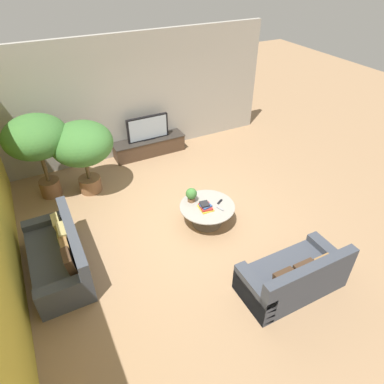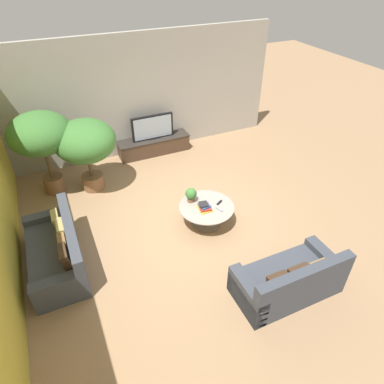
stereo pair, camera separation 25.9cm
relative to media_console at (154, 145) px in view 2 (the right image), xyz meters
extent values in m
plane|color=#9E7A56|center=(-0.26, -2.94, -0.23)|extent=(24.00, 24.00, 0.00)
cube|color=#A39E93|center=(-0.26, 0.32, 1.27)|extent=(7.40, 0.12, 3.00)
cube|color=#473323|center=(0.00, 0.00, -0.01)|extent=(1.86, 0.48, 0.44)
cube|color=#2D2823|center=(0.00, 0.00, 0.20)|extent=(1.90, 0.50, 0.02)
cube|color=black|center=(0.00, 0.00, 0.53)|extent=(1.10, 0.08, 0.63)
cube|color=#99A8B7|center=(0.00, -0.04, 0.53)|extent=(1.01, 0.00, 0.57)
cube|color=black|center=(0.00, 0.00, 0.22)|extent=(0.33, 0.13, 0.02)
cylinder|color=#756656|center=(0.00, -3.15, -0.22)|extent=(0.60, 0.60, 0.02)
cylinder|color=#756656|center=(0.00, -3.15, -0.02)|extent=(0.10, 0.10, 0.41)
cylinder|color=gray|center=(0.00, -3.15, 0.19)|extent=(1.09, 1.09, 0.02)
cube|color=#3D424C|center=(-2.87, -3.06, -0.02)|extent=(0.84, 1.88, 0.42)
cube|color=#3D424C|center=(-2.53, -3.06, 0.40)|extent=(0.16, 1.88, 0.42)
cube|color=#3D424C|center=(-2.87, -2.22, 0.04)|extent=(0.84, 0.20, 0.54)
cube|color=#3D424C|center=(-2.87, -3.91, 0.04)|extent=(0.84, 0.20, 0.54)
cube|color=tan|center=(-2.69, -2.58, 0.35)|extent=(0.18, 0.36, 0.34)
cube|color=tan|center=(-2.69, -2.90, 0.36)|extent=(0.16, 0.38, 0.35)
cube|color=olive|center=(-2.69, -3.22, 0.34)|extent=(0.12, 0.33, 0.30)
cube|color=#422D1E|center=(-2.69, -3.55, 0.36)|extent=(0.16, 0.37, 0.34)
cube|color=#3D424C|center=(0.43, -5.16, -0.02)|extent=(1.69, 0.84, 0.42)
cube|color=#3D424C|center=(0.43, -5.50, 0.40)|extent=(1.69, 0.16, 0.42)
cube|color=#3D424C|center=(1.18, -5.16, 0.04)|extent=(0.20, 0.84, 0.54)
cube|color=#3D424C|center=(-0.31, -5.16, 0.04)|extent=(0.20, 0.84, 0.54)
cube|color=olive|center=(0.80, -5.34, 0.32)|extent=(0.30, 0.17, 0.28)
cube|color=#422D1E|center=(0.43, -5.34, 0.35)|extent=(0.35, 0.12, 0.31)
cube|color=#422D1E|center=(0.07, -5.34, 0.34)|extent=(0.33, 0.17, 0.31)
cylinder|color=brown|center=(-2.63, -0.71, -0.04)|extent=(0.44, 0.44, 0.37)
cylinder|color=brown|center=(-2.63, -0.71, 0.46)|extent=(0.08, 0.08, 0.63)
ellipsoid|color=#3D7533|center=(-2.63, -0.71, 1.21)|extent=(1.30, 1.30, 0.87)
cylinder|color=brown|center=(-1.81, -0.96, -0.06)|extent=(0.48, 0.48, 0.34)
cylinder|color=brown|center=(-1.81, -0.96, 0.32)|extent=(0.08, 0.08, 0.43)
ellipsoid|color=#3D7533|center=(-1.81, -0.96, 0.98)|extent=(1.31, 1.31, 0.89)
cylinder|color=brown|center=(-0.20, -2.86, 0.25)|extent=(0.15, 0.15, 0.09)
sphere|color=#3D7533|center=(-0.20, -2.86, 0.39)|extent=(0.22, 0.22, 0.22)
cube|color=gold|center=(-0.07, -3.20, 0.21)|extent=(0.25, 0.29, 0.02)
cube|color=#A32823|center=(-0.06, -3.20, 0.24)|extent=(0.25, 0.29, 0.03)
cube|color=#2D4C84|center=(-0.07, -3.20, 0.27)|extent=(0.22, 0.21, 0.03)
cube|color=#232326|center=(-0.08, -3.18, 0.31)|extent=(0.18, 0.20, 0.04)
cube|color=black|center=(0.28, -3.15, 0.21)|extent=(0.16, 0.12, 0.02)
cube|color=gray|center=(0.18, -3.34, 0.21)|extent=(0.09, 0.16, 0.02)
camera|label=1|loc=(-2.65, -7.67, 4.39)|focal=32.00mm
camera|label=2|loc=(-2.42, -7.78, 4.39)|focal=32.00mm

